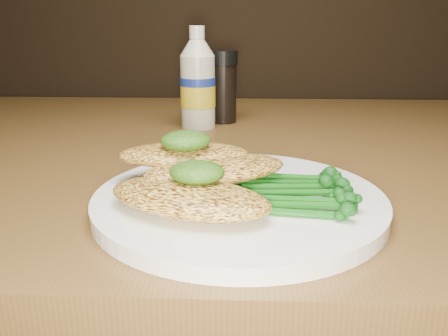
{
  "coord_description": "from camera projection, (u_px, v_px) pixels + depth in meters",
  "views": [
    {
      "loc": [
        0.09,
        0.4,
        0.92
      ],
      "look_at": [
        0.07,
        0.81,
        0.79
      ],
      "focal_mm": 36.83,
      "sensor_mm": 36.0,
      "label": 1
    }
  ],
  "objects": [
    {
      "name": "plate",
      "position": [
        239.0,
        201.0,
        0.44
      ],
      "size": [
        0.28,
        0.28,
        0.01
      ],
      "primitive_type": "cylinder",
      "color": "white",
      "rests_on": "dining_table"
    },
    {
      "name": "chicken_front",
      "position": [
        189.0,
        197.0,
        0.39
      ],
      "size": [
        0.17,
        0.13,
        0.02
      ],
      "primitive_type": "ellipsoid",
      "rotation": [
        0.0,
        0.0,
        -0.37
      ],
      "color": "#F9C54F",
      "rests_on": "plate"
    },
    {
      "name": "chicken_mid",
      "position": [
        216.0,
        169.0,
        0.44
      ],
      "size": [
        0.16,
        0.12,
        0.02
      ],
      "primitive_type": "ellipsoid",
      "rotation": [
        0.0,
        0.0,
        0.42
      ],
      "color": "#F9C54F",
      "rests_on": "plate"
    },
    {
      "name": "chicken_back",
      "position": [
        184.0,
        154.0,
        0.47
      ],
      "size": [
        0.14,
        0.08,
        0.02
      ],
      "primitive_type": "ellipsoid",
      "rotation": [
        0.0,
        0.0,
        0.09
      ],
      "color": "#F9C54F",
      "rests_on": "plate"
    },
    {
      "name": "pesto_front",
      "position": [
        197.0,
        172.0,
        0.4
      ],
      "size": [
        0.06,
        0.06,
        0.02
      ],
      "primitive_type": "ellipsoid",
      "rotation": [
        0.0,
        0.0,
        -0.27
      ],
      "color": "black",
      "rests_on": "chicken_front"
    },
    {
      "name": "pesto_back",
      "position": [
        186.0,
        141.0,
        0.45
      ],
      "size": [
        0.06,
        0.06,
        0.02
      ],
      "primitive_type": "ellipsoid",
      "rotation": [
        0.0,
        0.0,
        0.24
      ],
      "color": "black",
      "rests_on": "chicken_back"
    },
    {
      "name": "broccolini_bundle",
      "position": [
        290.0,
        187.0,
        0.42
      ],
      "size": [
        0.15,
        0.13,
        0.02
      ],
      "primitive_type": null,
      "rotation": [
        0.0,
        0.0,
        -0.32
      ],
      "color": "#135512",
      "rests_on": "plate"
    },
    {
      "name": "mayo_bottle",
      "position": [
        198.0,
        78.0,
        0.75
      ],
      "size": [
        0.07,
        0.07,
        0.16
      ],
      "primitive_type": null,
      "rotation": [
        0.0,
        0.0,
        0.32
      ],
      "color": "beige",
      "rests_on": "dining_table"
    },
    {
      "name": "pepper_grinder",
      "position": [
        223.0,
        87.0,
        0.79
      ],
      "size": [
        0.06,
        0.06,
        0.12
      ],
      "primitive_type": null,
      "rotation": [
        0.0,
        0.0,
        -0.2
      ],
      "color": "black",
      "rests_on": "dining_table"
    }
  ]
}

